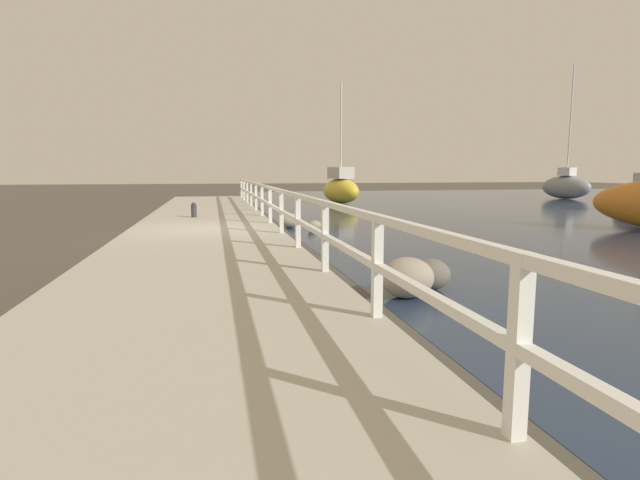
% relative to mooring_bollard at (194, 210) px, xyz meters
% --- Properties ---
extents(ground_plane, '(120.00, 120.00, 0.00)m').
position_rel_mooring_bollard_xyz_m(ground_plane, '(0.40, -3.64, -0.48)').
color(ground_plane, '#4C473D').
extents(dock_walkway, '(4.01, 36.00, 0.23)m').
position_rel_mooring_bollard_xyz_m(dock_walkway, '(0.40, -3.64, -0.36)').
color(dock_walkway, '#B2AD9E').
rests_on(dock_walkway, ground).
extents(railing, '(0.10, 32.50, 1.09)m').
position_rel_mooring_bollard_xyz_m(railing, '(2.31, -3.64, 0.48)').
color(railing, white).
rests_on(railing, dock_walkway).
extents(boulder_downstream, '(0.63, 0.57, 0.48)m').
position_rel_mooring_bollard_xyz_m(boulder_downstream, '(3.76, -10.49, -0.24)').
color(boulder_downstream, '#666056').
rests_on(boulder_downstream, ground).
extents(boulder_near_dock, '(0.36, 0.33, 0.27)m').
position_rel_mooring_bollard_xyz_m(boulder_near_dock, '(3.75, 1.58, -0.34)').
color(boulder_near_dock, gray).
rests_on(boulder_near_dock, ground).
extents(boulder_upstream, '(0.76, 0.69, 0.57)m').
position_rel_mooring_bollard_xyz_m(boulder_upstream, '(3.26, -10.85, -0.19)').
color(boulder_upstream, gray).
rests_on(boulder_upstream, ground).
extents(boulder_mid_strip, '(0.41, 0.37, 0.31)m').
position_rel_mooring_bollard_xyz_m(boulder_mid_strip, '(3.58, -2.77, -0.32)').
color(boulder_mid_strip, gray).
rests_on(boulder_mid_strip, ground).
extents(boulder_far_strip, '(0.63, 0.56, 0.47)m').
position_rel_mooring_bollard_xyz_m(boulder_far_strip, '(2.97, -1.89, -0.24)').
color(boulder_far_strip, gray).
rests_on(boulder_far_strip, ground).
extents(mooring_bollard, '(0.18, 0.18, 0.50)m').
position_rel_mooring_bollard_xyz_m(mooring_bollard, '(0.00, 0.00, 0.00)').
color(mooring_bollard, '#333338').
rests_on(mooring_bollard, dock_walkway).
extents(sailboat_gray, '(2.50, 3.41, 8.41)m').
position_rel_mooring_bollard_xyz_m(sailboat_gray, '(22.84, 10.84, 0.36)').
color(sailboat_gray, gray).
rests_on(sailboat_gray, water_surface).
extents(sailboat_yellow, '(2.19, 3.30, 6.49)m').
position_rel_mooring_bollard_xyz_m(sailboat_yellow, '(7.52, 9.36, 0.35)').
color(sailboat_yellow, gold).
rests_on(sailboat_yellow, water_surface).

